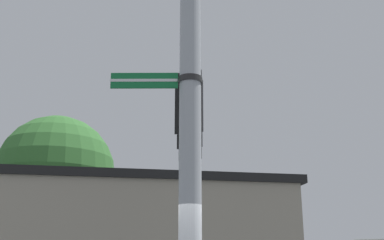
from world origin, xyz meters
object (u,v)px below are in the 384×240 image
traffic_light_mid_inner (192,122)px  bird_flying (185,24)px  traffic_light_mid_outer (193,136)px  traffic_light_arm_end (193,148)px  street_name_sign (171,81)px  traffic_light_nearest_pole (192,104)px

traffic_light_mid_inner → bird_flying: 4.54m
traffic_light_mid_outer → traffic_light_arm_end: size_ratio=1.00×
traffic_light_mid_inner → traffic_light_mid_outer: 1.17m
traffic_light_mid_inner → bird_flying: (-1.17, 2.31, 3.73)m
traffic_light_mid_outer → traffic_light_mid_inner: bearing=-68.3°
traffic_light_mid_outer → traffic_light_arm_end: same height
bird_flying → traffic_light_mid_outer: bearing=-59.0°
traffic_light_mid_outer → traffic_light_arm_end: 1.17m
traffic_light_mid_inner → street_name_sign: traffic_light_mid_inner is taller
bird_flying → traffic_light_arm_end: bearing=-25.0°
traffic_light_nearest_pole → street_name_sign: 2.72m
traffic_light_nearest_pole → traffic_light_arm_end: 3.51m
traffic_light_mid_outer → traffic_light_arm_end: (-0.43, 1.09, 0.00)m
traffic_light_mid_outer → street_name_sign: bearing=-71.3°
bird_flying → traffic_light_mid_inner: bearing=-63.2°
street_name_sign → bird_flying: (-2.33, 5.96, 4.29)m
street_name_sign → traffic_light_mid_inner: bearing=107.7°
traffic_light_arm_end → street_name_sign: 6.19m
street_name_sign → bird_flying: bearing=111.4°
traffic_light_nearest_pole → street_name_sign: bearing=-74.0°
traffic_light_nearest_pole → traffic_light_mid_outer: 2.34m
traffic_light_nearest_pole → street_name_sign: size_ratio=1.11×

